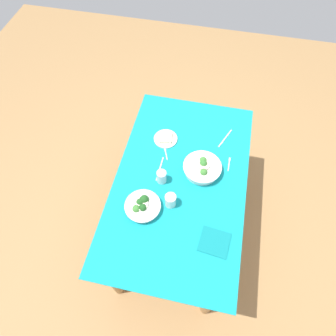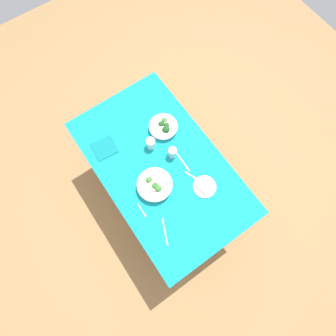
{
  "view_description": "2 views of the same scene",
  "coord_description": "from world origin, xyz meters",
  "px_view_note": "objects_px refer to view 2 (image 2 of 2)",
  "views": [
    {
      "loc": [
        -0.99,
        -0.13,
        2.5
      ],
      "look_at": [
        0.06,
        0.1,
        0.8
      ],
      "focal_mm": 31.62,
      "sensor_mm": 36.0,
      "label": 1
    },
    {
      "loc": [
        0.57,
        -0.33,
        2.72
      ],
      "look_at": [
        0.06,
        0.03,
        0.8
      ],
      "focal_mm": 28.79,
      "sensor_mm": 36.0,
      "label": 2
    }
  ],
  "objects_px": {
    "bread_side_plate": "(205,187)",
    "table_knife_left": "(165,232)",
    "broccoli_bowl_near": "(155,185)",
    "water_glass_center": "(151,143)",
    "fork_by_far_bowl": "(142,211)",
    "table_knife_right": "(182,161)",
    "napkin_folded_upper": "(105,148)",
    "fork_by_near_bowl": "(191,176)",
    "broccoli_bowl_far": "(164,127)",
    "water_glass_side": "(172,152)"
  },
  "relations": [
    {
      "from": "water_glass_center",
      "to": "water_glass_side",
      "type": "relative_size",
      "value": 0.98
    },
    {
      "from": "bread_side_plate",
      "to": "table_knife_left",
      "type": "distance_m",
      "value": 0.44
    },
    {
      "from": "water_glass_center",
      "to": "table_knife_right",
      "type": "xyz_separation_m",
      "value": [
        0.24,
        0.13,
        -0.05
      ]
    },
    {
      "from": "fork_by_far_bowl",
      "to": "fork_by_near_bowl",
      "type": "bearing_deg",
      "value": 91.82
    },
    {
      "from": "table_knife_left",
      "to": "water_glass_side",
      "type": "bearing_deg",
      "value": -17.1
    },
    {
      "from": "bread_side_plate",
      "to": "fork_by_near_bowl",
      "type": "height_order",
      "value": "bread_side_plate"
    },
    {
      "from": "bread_side_plate",
      "to": "water_glass_center",
      "type": "bearing_deg",
      "value": -164.24
    },
    {
      "from": "broccoli_bowl_far",
      "to": "broccoli_bowl_near",
      "type": "bearing_deg",
      "value": -42.48
    },
    {
      "from": "broccoli_bowl_near",
      "to": "water_glass_center",
      "type": "height_order",
      "value": "water_glass_center"
    },
    {
      "from": "fork_by_far_bowl",
      "to": "table_knife_right",
      "type": "distance_m",
      "value": 0.49
    },
    {
      "from": "water_glass_center",
      "to": "water_glass_side",
      "type": "bearing_deg",
      "value": 30.81
    },
    {
      "from": "water_glass_center",
      "to": "fork_by_near_bowl",
      "type": "distance_m",
      "value": 0.4
    },
    {
      "from": "table_knife_right",
      "to": "napkin_folded_upper",
      "type": "relative_size",
      "value": 1.12
    },
    {
      "from": "bread_side_plate",
      "to": "water_glass_center",
      "type": "height_order",
      "value": "water_glass_center"
    },
    {
      "from": "fork_by_far_bowl",
      "to": "table_knife_left",
      "type": "bearing_deg",
      "value": 13.92
    },
    {
      "from": "broccoli_bowl_near",
      "to": "table_knife_right",
      "type": "xyz_separation_m",
      "value": [
        -0.05,
        0.29,
        -0.03
      ]
    },
    {
      "from": "bread_side_plate",
      "to": "fork_by_near_bowl",
      "type": "bearing_deg",
      "value": -166.84
    },
    {
      "from": "bread_side_plate",
      "to": "table_knife_left",
      "type": "bearing_deg",
      "value": -76.8
    },
    {
      "from": "fork_by_near_bowl",
      "to": "fork_by_far_bowl",
      "type": "bearing_deg",
      "value": -110.92
    },
    {
      "from": "napkin_folded_upper",
      "to": "broccoli_bowl_near",
      "type": "bearing_deg",
      "value": 17.3
    },
    {
      "from": "broccoli_bowl_far",
      "to": "water_glass_side",
      "type": "relative_size",
      "value": 2.31
    },
    {
      "from": "bread_side_plate",
      "to": "table_knife_right",
      "type": "relative_size",
      "value": 0.88
    },
    {
      "from": "water_glass_center",
      "to": "fork_by_far_bowl",
      "type": "xyz_separation_m",
      "value": [
        0.39,
        -0.34,
        -0.05
      ]
    },
    {
      "from": "bread_side_plate",
      "to": "water_glass_side",
      "type": "bearing_deg",
      "value": -171.97
    },
    {
      "from": "bread_side_plate",
      "to": "table_knife_left",
      "type": "height_order",
      "value": "bread_side_plate"
    },
    {
      "from": "water_glass_center",
      "to": "fork_by_near_bowl",
      "type": "bearing_deg",
      "value": 16.61
    },
    {
      "from": "bread_side_plate",
      "to": "water_glass_center",
      "type": "xyz_separation_m",
      "value": [
        -0.51,
        -0.14,
        0.04
      ]
    },
    {
      "from": "fork_by_far_bowl",
      "to": "napkin_folded_upper",
      "type": "bearing_deg",
      "value": 177.94
    },
    {
      "from": "table_knife_right",
      "to": "water_glass_side",
      "type": "bearing_deg",
      "value": -157.98
    },
    {
      "from": "bread_side_plate",
      "to": "water_glass_side",
      "type": "xyz_separation_m",
      "value": [
        -0.35,
        -0.05,
        0.04
      ]
    },
    {
      "from": "broccoli_bowl_far",
      "to": "fork_by_near_bowl",
      "type": "distance_m",
      "value": 0.45
    },
    {
      "from": "fork_by_near_bowl",
      "to": "water_glass_center",
      "type": "bearing_deg",
      "value": 174.61
    },
    {
      "from": "bread_side_plate",
      "to": "fork_by_far_bowl",
      "type": "distance_m",
      "value": 0.5
    },
    {
      "from": "table_knife_left",
      "to": "napkin_folded_upper",
      "type": "relative_size",
      "value": 1.1
    },
    {
      "from": "water_glass_center",
      "to": "broccoli_bowl_near",
      "type": "bearing_deg",
      "value": -28.91
    },
    {
      "from": "napkin_folded_upper",
      "to": "bread_side_plate",
      "type": "bearing_deg",
      "value": 32.98
    },
    {
      "from": "broccoli_bowl_near",
      "to": "table_knife_right",
      "type": "distance_m",
      "value": 0.29
    },
    {
      "from": "fork_by_near_bowl",
      "to": "water_glass_side",
      "type": "bearing_deg",
      "value": 163.06
    },
    {
      "from": "water_glass_side",
      "to": "bread_side_plate",
      "type": "bearing_deg",
      "value": 8.03
    },
    {
      "from": "broccoli_bowl_near",
      "to": "water_glass_side",
      "type": "distance_m",
      "value": 0.29
    },
    {
      "from": "broccoli_bowl_near",
      "to": "broccoli_bowl_far",
      "type": "bearing_deg",
      "value": 137.52
    },
    {
      "from": "table_knife_right",
      "to": "napkin_folded_upper",
      "type": "distance_m",
      "value": 0.62
    },
    {
      "from": "water_glass_center",
      "to": "table_knife_left",
      "type": "height_order",
      "value": "water_glass_center"
    },
    {
      "from": "broccoli_bowl_near",
      "to": "fork_by_near_bowl",
      "type": "bearing_deg",
      "value": 71.9
    },
    {
      "from": "napkin_folded_upper",
      "to": "fork_by_far_bowl",
      "type": "bearing_deg",
      "value": -2.8
    },
    {
      "from": "broccoli_bowl_far",
      "to": "water_glass_side",
      "type": "xyz_separation_m",
      "value": [
        0.22,
        -0.07,
        0.02
      ]
    },
    {
      "from": "table_knife_right",
      "to": "napkin_folded_upper",
      "type": "xyz_separation_m",
      "value": [
        -0.44,
        -0.44,
        0.0
      ]
    },
    {
      "from": "broccoli_bowl_far",
      "to": "water_glass_center",
      "type": "height_order",
      "value": "water_glass_center"
    },
    {
      "from": "water_glass_side",
      "to": "table_knife_right",
      "type": "relative_size",
      "value": 0.5
    },
    {
      "from": "water_glass_side",
      "to": "napkin_folded_upper",
      "type": "relative_size",
      "value": 0.56
    }
  ]
}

